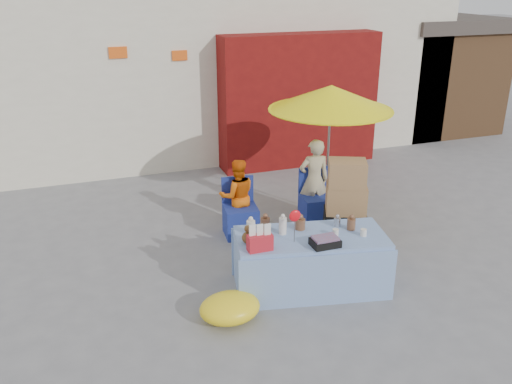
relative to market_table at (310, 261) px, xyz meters
name	(u,v)px	position (x,y,z in m)	size (l,w,h in m)	color
ground	(271,282)	(-0.39, 0.27, -0.37)	(80.00, 80.00, 0.00)	slate
market_table	(310,261)	(0.00, 0.00, 0.00)	(1.99, 1.22, 1.12)	#7CA2C6
chair_left	(240,218)	(-0.34, 1.70, -0.11)	(0.53, 0.52, 0.85)	navy
chair_right	(317,207)	(0.91, 1.70, -0.11)	(0.53, 0.52, 0.85)	navy
vendor_orange	(237,196)	(-0.34, 1.83, 0.20)	(0.55, 0.43, 1.14)	orange
vendor_beige	(314,180)	(0.91, 1.83, 0.29)	(0.48, 0.32, 1.32)	#C7B88C
umbrella	(331,98)	(1.21, 1.98, 1.53)	(1.90, 1.90, 2.09)	gray
box_stack	(345,207)	(0.94, 0.86, 0.23)	(0.72, 0.67, 1.29)	black
tarp_bundle	(230,308)	(-1.13, -0.34, -0.21)	(0.69, 0.55, 0.31)	yellow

